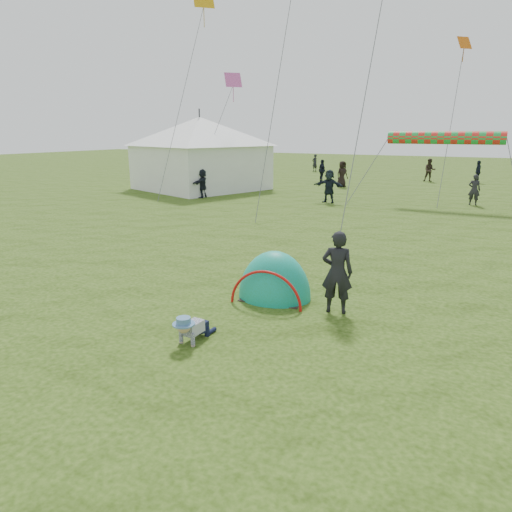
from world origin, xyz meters
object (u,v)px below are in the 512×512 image
at_px(popup_tent, 274,297).
at_px(crawling_toddler, 191,327).
at_px(event_marquee, 200,151).
at_px(standing_adult, 337,272).

bearing_deg(popup_tent, crawling_toddler, -103.80).
xyz_separation_m(crawling_toddler, event_marquee, (-12.69, 18.94, 2.17)).
distance_m(crawling_toddler, standing_adult, 3.22).
bearing_deg(event_marquee, popup_tent, -32.24).
bearing_deg(crawling_toddler, popup_tent, 85.55).
height_order(crawling_toddler, standing_adult, standing_adult).
height_order(crawling_toddler, event_marquee, event_marquee).
distance_m(standing_adult, event_marquee, 21.95).
xyz_separation_m(popup_tent, standing_adult, (1.51, -0.20, 0.87)).
relative_size(crawling_toddler, standing_adult, 0.41).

